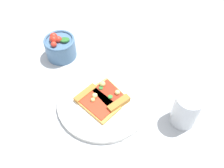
{
  "coord_description": "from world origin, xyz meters",
  "views": [
    {
      "loc": [
        -0.26,
        -0.38,
        0.63
      ],
      "look_at": [
        0.01,
        0.01,
        0.03
      ],
      "focal_mm": 40.82,
      "sensor_mm": 36.0,
      "label": 1
    }
  ],
  "objects_px": {
    "pizza_slice_far": "(95,101)",
    "salad_bowl": "(60,47)",
    "pizza_slice_near": "(111,96)",
    "soda_glass": "(186,110)",
    "plate": "(103,101)"
  },
  "relations": [
    {
      "from": "soda_glass",
      "to": "plate",
      "type": "bearing_deg",
      "value": 130.12
    },
    {
      "from": "pizza_slice_near",
      "to": "soda_glass",
      "type": "bearing_deg",
      "value": -53.36
    },
    {
      "from": "pizza_slice_far",
      "to": "pizza_slice_near",
      "type": "bearing_deg",
      "value": -14.08
    },
    {
      "from": "plate",
      "to": "pizza_slice_near",
      "type": "xyz_separation_m",
      "value": [
        0.02,
        -0.01,
        0.01
      ]
    },
    {
      "from": "pizza_slice_near",
      "to": "soda_glass",
      "type": "distance_m",
      "value": 0.22
    },
    {
      "from": "pizza_slice_near",
      "to": "salad_bowl",
      "type": "xyz_separation_m",
      "value": [
        -0.03,
        0.26,
        0.02
      ]
    },
    {
      "from": "pizza_slice_far",
      "to": "salad_bowl",
      "type": "bearing_deg",
      "value": 85.96
    },
    {
      "from": "salad_bowl",
      "to": "pizza_slice_far",
      "type": "bearing_deg",
      "value": -94.04
    },
    {
      "from": "plate",
      "to": "soda_glass",
      "type": "bearing_deg",
      "value": -49.88
    },
    {
      "from": "plate",
      "to": "pizza_slice_near",
      "type": "bearing_deg",
      "value": -17.24
    },
    {
      "from": "plate",
      "to": "soda_glass",
      "type": "xyz_separation_m",
      "value": [
        0.15,
        -0.18,
        0.04
      ]
    },
    {
      "from": "pizza_slice_far",
      "to": "soda_glass",
      "type": "bearing_deg",
      "value": -46.21
    },
    {
      "from": "plate",
      "to": "salad_bowl",
      "type": "distance_m",
      "value": 0.25
    },
    {
      "from": "plate",
      "to": "salad_bowl",
      "type": "height_order",
      "value": "salad_bowl"
    },
    {
      "from": "pizza_slice_far",
      "to": "salad_bowl",
      "type": "height_order",
      "value": "salad_bowl"
    }
  ]
}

